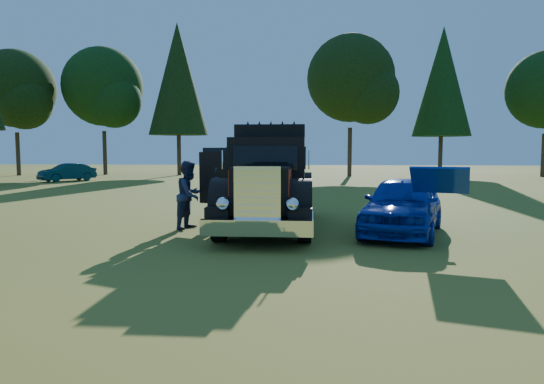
{
  "coord_description": "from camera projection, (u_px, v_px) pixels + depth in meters",
  "views": [
    {
      "loc": [
        0.41,
        -11.93,
        2.27
      ],
      "look_at": [
        -0.55,
        1.14,
        1.12
      ],
      "focal_mm": 32.0,
      "sensor_mm": 36.0,
      "label": 1
    }
  ],
  "objects": [
    {
      "name": "ground",
      "position": [
        291.0,
        241.0,
        12.09
      ],
      "size": [
        120.0,
        120.0,
        0.0
      ],
      "primitive_type": "plane",
      "color": "#3B591A",
      "rests_on": "ground"
    },
    {
      "name": "treeline",
      "position": [
        272.0,
        80.0,
        38.67
      ],
      "size": [
        72.1,
        24.04,
        13.84
      ],
      "color": "#2D2116",
      "rests_on": "ground"
    },
    {
      "name": "diamond_t_truck",
      "position": [
        268.0,
        184.0,
        13.89
      ],
      "size": [
        3.31,
        7.16,
        3.0
      ],
      "color": "black",
      "rests_on": "ground"
    },
    {
      "name": "hotrod_coupe",
      "position": [
        403.0,
        205.0,
        13.05
      ],
      "size": [
        3.19,
        4.95,
        1.89
      ],
      "color": "navy",
      "rests_on": "ground"
    },
    {
      "name": "spectator_near",
      "position": [
        221.0,
        196.0,
        14.12
      ],
      "size": [
        0.67,
        0.8,
        1.86
      ],
      "primitive_type": "imported",
      "rotation": [
        0.0,
        0.0,
        1.18
      ],
      "color": "#1C1E43",
      "rests_on": "ground"
    },
    {
      "name": "spectator_far",
      "position": [
        190.0,
        195.0,
        13.86
      ],
      "size": [
        1.0,
        1.13,
        1.95
      ],
      "primitive_type": "imported",
      "rotation": [
        0.0,
        0.0,
        1.25
      ],
      "color": "navy",
      "rests_on": "ground"
    },
    {
      "name": "distant_teal_car",
      "position": [
        67.0,
        172.0,
        34.93
      ],
      "size": [
        3.41,
        3.92,
        1.28
      ],
      "primitive_type": "imported",
      "rotation": [
        0.0,
        0.0,
        -0.64
      ],
      "color": "#083531",
      "rests_on": "ground"
    }
  ]
}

